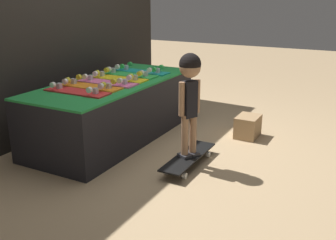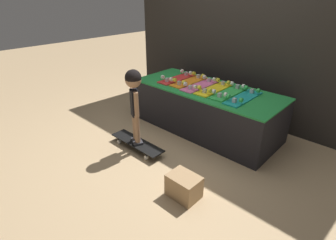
{
  "view_description": "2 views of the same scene",
  "coord_description": "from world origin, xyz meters",
  "views": [
    {
      "loc": [
        -3.23,
        -1.77,
        1.48
      ],
      "look_at": [
        -0.07,
        -0.1,
        0.31
      ],
      "focal_mm": 42.0,
      "sensor_mm": 36.0,
      "label": 1
    },
    {
      "loc": [
        1.88,
        -2.18,
        1.77
      ],
      "look_at": [
        -0.05,
        -0.12,
        0.37
      ],
      "focal_mm": 28.0,
      "sensor_mm": 36.0,
      "label": 2
    }
  ],
  "objects": [
    {
      "name": "skateboard_teal_on_rack",
      "position": [
        0.54,
        0.56,
        0.63
      ],
      "size": [
        0.19,
        0.64,
        0.09
      ],
      "color": "teal",
      "rests_on": "display_rack"
    },
    {
      "name": "storage_box",
      "position": [
        0.67,
        -0.67,
        0.11
      ],
      "size": [
        0.3,
        0.22,
        0.23
      ],
      "color": "#A37F56",
      "rests_on": "ground_plane"
    },
    {
      "name": "skateboard_green_on_rack",
      "position": [
        0.32,
        0.59,
        0.63
      ],
      "size": [
        0.19,
        0.64,
        0.09
      ],
      "color": "green",
      "rests_on": "display_rack"
    },
    {
      "name": "skateboard_on_floor",
      "position": [
        -0.29,
        -0.42,
        0.07
      ],
      "size": [
        0.78,
        0.2,
        0.09
      ],
      "color": "black",
      "rests_on": "ground_plane"
    },
    {
      "name": "display_rack",
      "position": [
        0.0,
        0.58,
        0.3
      ],
      "size": [
        2.01,
        0.84,
        0.61
      ],
      "color": "black",
      "rests_on": "ground_plane"
    },
    {
      "name": "child",
      "position": [
        -0.29,
        -0.42,
        0.73
      ],
      "size": [
        0.21,
        0.19,
        0.91
      ],
      "rotation": [
        0.0,
        0.0,
        -0.46
      ],
      "color": "#2D2D33",
      "rests_on": "skateboard_on_floor"
    },
    {
      "name": "skateboard_yellow_on_rack",
      "position": [
        0.11,
        0.59,
        0.63
      ],
      "size": [
        0.19,
        0.64,
        0.09
      ],
      "color": "yellow",
      "rests_on": "display_rack"
    },
    {
      "name": "skateboard_pink_on_rack",
      "position": [
        -0.11,
        0.57,
        0.63
      ],
      "size": [
        0.19,
        0.64,
        0.09
      ],
      "color": "pink",
      "rests_on": "display_rack"
    },
    {
      "name": "ground_plane",
      "position": [
        0.0,
        0.0,
        0.0
      ],
      "size": [
        16.0,
        16.0,
        0.0
      ],
      "primitive_type": "plane",
      "color": "tan"
    },
    {
      "name": "back_wall",
      "position": [
        0.0,
        1.29,
        1.32
      ],
      "size": [
        3.81,
        0.1,
        2.64
      ],
      "color": "black",
      "rests_on": "ground_plane"
    },
    {
      "name": "skateboard_red_on_rack",
      "position": [
        -0.54,
        0.59,
        0.63
      ],
      "size": [
        0.19,
        0.64,
        0.09
      ],
      "color": "red",
      "rests_on": "display_rack"
    },
    {
      "name": "skateboard_orange_on_rack",
      "position": [
        -0.32,
        0.6,
        0.63
      ],
      "size": [
        0.19,
        0.64,
        0.09
      ],
      "color": "orange",
      "rests_on": "display_rack"
    }
  ]
}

